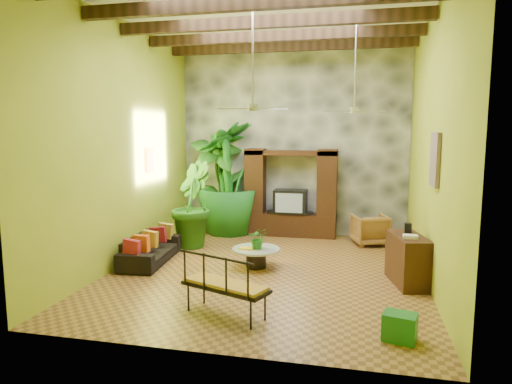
% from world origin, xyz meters
% --- Properties ---
extents(ground, '(7.00, 7.00, 0.00)m').
position_xyz_m(ground, '(0.00, 0.00, 0.00)').
color(ground, brown).
rests_on(ground, ground).
extents(ceiling, '(6.00, 7.00, 0.02)m').
position_xyz_m(ceiling, '(0.00, 0.00, 5.00)').
color(ceiling, silver).
rests_on(ceiling, back_wall).
extents(back_wall, '(6.00, 0.02, 5.00)m').
position_xyz_m(back_wall, '(0.00, 3.50, 2.50)').
color(back_wall, olive).
rests_on(back_wall, ground).
extents(left_wall, '(0.02, 7.00, 5.00)m').
position_xyz_m(left_wall, '(-3.00, 0.00, 2.50)').
color(left_wall, olive).
rests_on(left_wall, ground).
extents(right_wall, '(0.02, 7.00, 5.00)m').
position_xyz_m(right_wall, '(3.00, 0.00, 2.50)').
color(right_wall, olive).
rests_on(right_wall, ground).
extents(stone_accent_wall, '(5.98, 0.10, 4.98)m').
position_xyz_m(stone_accent_wall, '(0.00, 3.44, 2.50)').
color(stone_accent_wall, '#3D4045').
rests_on(stone_accent_wall, ground).
extents(ceiling_beams, '(5.95, 5.36, 0.22)m').
position_xyz_m(ceiling_beams, '(0.00, 0.00, 4.78)').
color(ceiling_beams, '#321D10').
rests_on(ceiling_beams, ceiling).
extents(entertainment_center, '(2.40, 0.55, 2.30)m').
position_xyz_m(entertainment_center, '(0.00, 3.14, 0.97)').
color(entertainment_center, black).
rests_on(entertainment_center, ground).
extents(ceiling_fan_front, '(1.28, 1.28, 1.86)m').
position_xyz_m(ceiling_fan_front, '(-0.20, -0.40, 3.40)').
color(ceiling_fan_front, '#A9A9AE').
rests_on(ceiling_fan_front, ceiling).
extents(ceiling_fan_back, '(1.28, 1.28, 1.86)m').
position_xyz_m(ceiling_fan_back, '(1.60, 1.20, 3.40)').
color(ceiling_fan_back, '#A9A9AE').
rests_on(ceiling_fan_back, ceiling).
extents(wall_art_mask, '(0.06, 0.32, 0.55)m').
position_xyz_m(wall_art_mask, '(-2.96, 1.00, 2.10)').
color(wall_art_mask, '#C68417').
rests_on(wall_art_mask, left_wall).
extents(wall_art_painting, '(0.06, 0.70, 0.90)m').
position_xyz_m(wall_art_painting, '(2.96, -0.60, 2.30)').
color(wall_art_painting, '#295097').
rests_on(wall_art_painting, right_wall).
extents(sofa, '(0.92, 1.99, 0.57)m').
position_xyz_m(sofa, '(-2.55, 0.07, 0.28)').
color(sofa, black).
rests_on(sofa, ground).
extents(wicker_armchair, '(1.00, 1.01, 0.74)m').
position_xyz_m(wicker_armchair, '(2.05, 2.62, 0.37)').
color(wicker_armchair, brown).
rests_on(wicker_armchair, ground).
extents(tall_plant_a, '(1.74, 1.45, 2.83)m').
position_xyz_m(tall_plant_a, '(-2.00, 3.15, 1.41)').
color(tall_plant_a, '#225E18').
rests_on(tall_plant_a, ground).
extents(tall_plant_b, '(1.28, 1.40, 2.07)m').
position_xyz_m(tall_plant_b, '(-2.18, 1.52, 1.03)').
color(tall_plant_b, '#215E18').
rests_on(tall_plant_b, ground).
extents(tall_plant_c, '(2.16, 2.16, 3.00)m').
position_xyz_m(tall_plant_c, '(-1.67, 3.07, 1.50)').
color(tall_plant_c, '#1C6C21').
rests_on(tall_plant_c, ground).
extents(coffee_table, '(0.97, 0.97, 0.40)m').
position_xyz_m(coffee_table, '(-0.26, 0.16, 0.26)').
color(coffee_table, black).
rests_on(coffee_table, ground).
extents(centerpiece_plant, '(0.46, 0.43, 0.43)m').
position_xyz_m(centerpiece_plant, '(-0.23, 0.16, 0.61)').
color(centerpiece_plant, '#20621A').
rests_on(centerpiece_plant, coffee_table).
extents(yellow_tray, '(0.32, 0.26, 0.03)m').
position_xyz_m(yellow_tray, '(-0.44, 0.07, 0.41)').
color(yellow_tray, gold).
rests_on(yellow_tray, coffee_table).
extents(iron_bench, '(1.46, 0.99, 0.57)m').
position_xyz_m(iron_bench, '(-0.18, -2.39, 0.55)').
color(iron_bench, black).
rests_on(iron_bench, ground).
extents(side_console, '(0.75, 1.21, 0.90)m').
position_xyz_m(side_console, '(2.65, -0.21, 0.45)').
color(side_console, '#311D0F').
rests_on(side_console, ground).
extents(green_bin, '(0.49, 0.42, 0.37)m').
position_xyz_m(green_bin, '(2.32, -2.60, 0.19)').
color(green_bin, '#1F763E').
rests_on(green_bin, ground).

